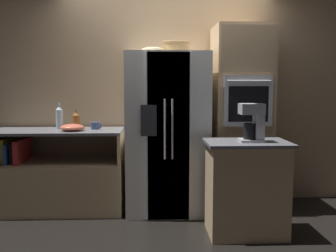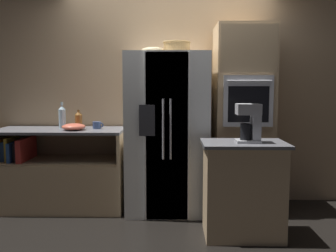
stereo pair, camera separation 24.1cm
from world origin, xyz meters
TOP-DOWN VIEW (x-y plane):
  - ground_plane at (0.00, 0.00)m, footprint 20.00×20.00m
  - wall_back at (0.00, 0.47)m, footprint 12.00×0.06m
  - counter_left at (-1.27, 0.10)m, footprint 1.46×0.67m
  - refrigerator at (-0.01, 0.06)m, footprint 0.91×0.79m
  - wall_oven at (0.84, 0.13)m, footprint 0.64×0.68m
  - island_counter at (0.71, -0.69)m, footprint 0.78×0.53m
  - wicker_basket at (0.09, 0.00)m, footprint 0.30×0.30m
  - fruit_bowl at (-0.17, 0.01)m, footprint 0.25×0.25m
  - bottle_tall at (-1.06, 0.20)m, footprint 0.08×0.08m
  - bottle_short at (-1.24, 0.18)m, footprint 0.08×0.08m
  - mug at (-0.83, 0.15)m, footprint 0.12×0.09m
  - mixing_bowl at (-1.06, -0.00)m, footprint 0.26×0.26m
  - coffee_maker at (0.76, -0.71)m, footprint 0.22×0.18m

SIDE VIEW (x-z plane):
  - ground_plane at x=0.00m, z-range 0.00..0.00m
  - counter_left at x=-1.27m, z-range -0.12..0.81m
  - island_counter at x=0.71m, z-range 0.00..0.90m
  - refrigerator at x=-0.01m, z-range 0.00..1.78m
  - mixing_bowl at x=-1.06m, z-range 0.93..1.00m
  - mug at x=-0.83m, z-range 0.93..1.01m
  - bottle_tall at x=-1.06m, z-range 0.92..1.14m
  - wall_oven at x=0.84m, z-range 0.01..2.09m
  - bottle_short at x=-1.24m, z-range 0.91..1.22m
  - coffee_maker at x=0.76m, z-range 0.92..1.28m
  - wall_back at x=0.00m, z-range 0.00..2.80m
  - fruit_bowl at x=-0.17m, z-range 1.78..1.84m
  - wicker_basket at x=0.09m, z-range 1.78..1.91m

